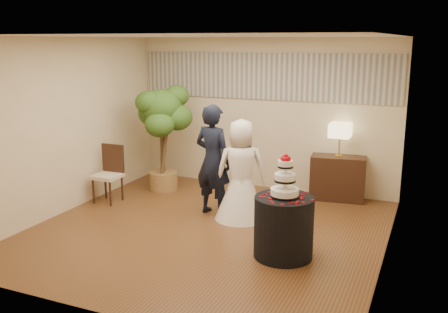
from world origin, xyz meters
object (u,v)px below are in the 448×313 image
at_px(wedding_cake, 285,176).
at_px(console, 338,178).
at_px(side_chair, 107,174).
at_px(bride, 241,170).
at_px(groom, 213,160).
at_px(cake_table, 284,227).
at_px(ficus_tree, 162,138).
at_px(table_lamp, 340,140).

relative_size(wedding_cake, console, 0.60).
height_order(wedding_cake, side_chair, wedding_cake).
height_order(bride, console, bride).
xyz_separation_m(groom, console, (1.70, 1.54, -0.50)).
height_order(cake_table, ficus_tree, ficus_tree).
bearing_deg(console, ficus_tree, -174.94).
xyz_separation_m(bride, ficus_tree, (-1.90, 0.87, 0.21)).
distance_m(groom, wedding_cake, 1.90).
xyz_separation_m(bride, cake_table, (1.03, -1.11, -0.39)).
bearing_deg(console, cake_table, -101.28).
xyz_separation_m(groom, wedding_cake, (1.51, -1.14, 0.20)).
height_order(ficus_tree, side_chair, ficus_tree).
xyz_separation_m(bride, console, (1.21, 1.56, -0.40)).
bearing_deg(wedding_cake, cake_table, 0.00).
bearing_deg(wedding_cake, groom, 143.08).
relative_size(ficus_tree, side_chair, 2.02).
bearing_deg(groom, console, -125.94).
height_order(bride, ficus_tree, ficus_tree).
bearing_deg(side_chair, groom, 5.03).
relative_size(groom, wedding_cake, 3.17).
relative_size(cake_table, ficus_tree, 0.41).
xyz_separation_m(console, ficus_tree, (-3.11, -0.69, 0.61)).
relative_size(console, side_chair, 0.95).
distance_m(cake_table, console, 2.68).
distance_m(wedding_cake, side_chair, 3.62).
distance_m(groom, cake_table, 1.96).
distance_m(groom, table_lamp, 2.29).
relative_size(table_lamp, side_chair, 0.59).
height_order(bride, table_lamp, bride).
relative_size(bride, cake_table, 1.96).
xyz_separation_m(wedding_cake, table_lamp, (0.18, 2.67, -0.02)).
xyz_separation_m(cake_table, side_chair, (-3.44, 0.96, 0.09)).
height_order(wedding_cake, ficus_tree, ficus_tree).
bearing_deg(ficus_tree, table_lamp, 12.46).
bearing_deg(wedding_cake, table_lamp, 86.12).
distance_m(wedding_cake, console, 2.77).
bearing_deg(wedding_cake, side_chair, 164.42).
bearing_deg(side_chair, wedding_cake, -15.84).
bearing_deg(table_lamp, side_chair, -154.68).
height_order(bride, cake_table, bride).
bearing_deg(groom, side_chair, 17.18).
bearing_deg(side_chair, bride, 3.41).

